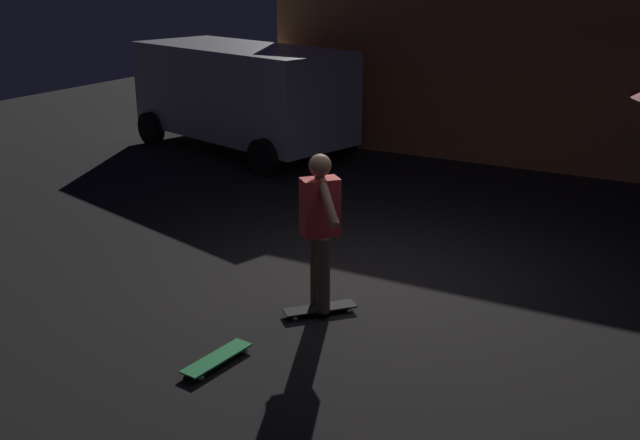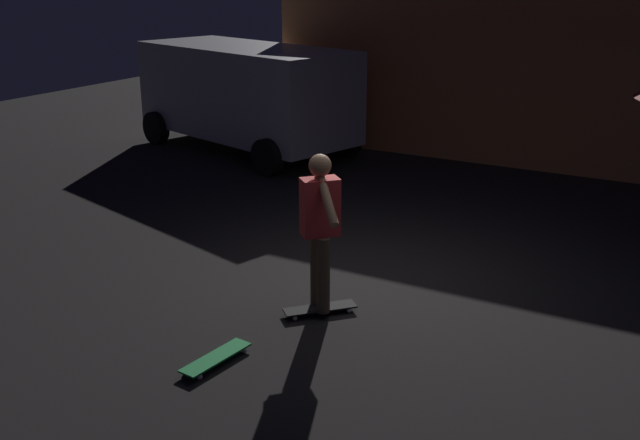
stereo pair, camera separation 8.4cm
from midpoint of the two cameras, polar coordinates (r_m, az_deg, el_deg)
The scene contains 6 objects.
ground_plane at distance 8.73m, azimuth 2.80°, elevation -5.03°, with size 28.00×28.00×0.00m, color black.
low_building at distance 15.36m, azimuth 17.27°, elevation 11.08°, with size 10.52×3.23×3.34m.
parked_van at distance 14.96m, azimuth -6.13°, elevation 9.64°, with size 4.94×3.25×2.03m.
skateboard_ridden at distance 8.05m, azimuth -0.30°, elevation -6.72°, with size 0.68×0.71×0.07m.
skateboard_spare at distance 7.17m, azimuth -8.14°, elevation -10.34°, with size 0.29×0.80×0.07m.
skater at distance 7.67m, azimuth -0.31°, elevation -0.09°, with size 0.78×0.73×1.67m.
Camera 1 is at (3.45, -7.20, 3.53)m, focal length 42.27 mm.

